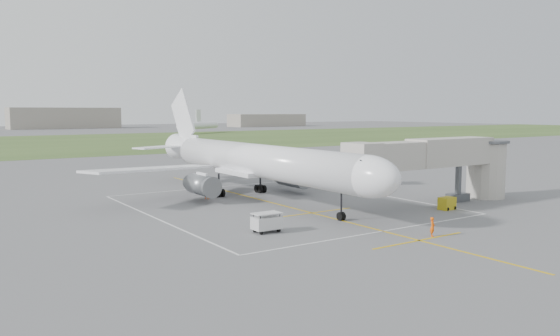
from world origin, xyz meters
TOP-DOWN VIEW (x-y plane):
  - ground at (0.00, 0.00)m, footprint 700.00×700.00m
  - grass_strip at (0.00, 130.00)m, footprint 700.00×120.00m
  - apron_markings at (0.00, -5.82)m, footprint 28.20×60.00m
  - airliner at (-0.00, 0.75)m, footprint 38.93×46.75m
  - jet_bridge at (15.72, -13.50)m, footprint 23.40×5.00m
  - gpu_unit at (12.77, -16.27)m, footprint 1.81×1.34m
  - baggage_cart at (-8.43, -14.81)m, footprint 2.40×1.46m
  - ramp_worker_nose at (1.95, -23.64)m, footprint 0.69×0.64m
  - ramp_worker_wing at (-4.92, 3.74)m, footprint 1.00×1.05m

SIDE VIEW (x-z plane):
  - ground at x=0.00m, z-range 0.00..0.00m
  - apron_markings at x=0.00m, z-range 0.00..0.01m
  - grass_strip at x=0.00m, z-range 0.00..0.02m
  - gpu_unit at x=12.77m, z-range -0.01..1.29m
  - ramp_worker_nose at x=1.95m, z-range 0.00..1.59m
  - baggage_cart at x=-8.43m, z-range 0.02..1.68m
  - ramp_worker_wing at x=-4.92m, z-range 0.00..1.72m
  - airliner at x=0.00m, z-range -2.37..11.15m
  - jet_bridge at x=15.72m, z-range 1.14..8.34m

